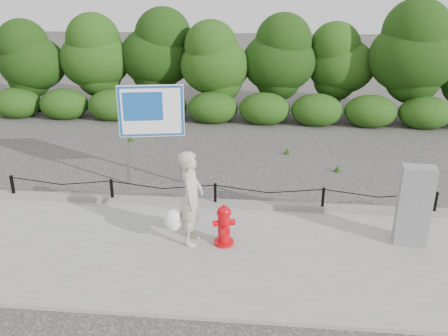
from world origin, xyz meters
name	(u,v)px	position (x,y,z in m)	size (l,w,h in m)	color
ground	(215,210)	(0.00, 0.00, 0.00)	(90.00, 90.00, 0.00)	#2D2B28
sidewalk	(204,252)	(0.00, -2.00, 0.04)	(14.00, 4.00, 0.08)	gray
curb	(216,203)	(0.00, 0.05, 0.15)	(14.00, 0.22, 0.14)	slate
chain_barrier	(215,192)	(0.00, 0.00, 0.46)	(10.06, 0.06, 0.60)	black
treeline	(250,57)	(0.37, 8.94, 2.36)	(19.96, 3.55, 4.49)	black
fire_hydrant	(224,226)	(0.38, -1.70, 0.50)	(0.49, 0.51, 0.87)	red
pedestrian	(190,200)	(-0.30, -1.68, 1.03)	(0.77, 0.73, 1.96)	#B3B29A
utility_cabinet	(414,206)	(4.12, -1.27, 0.91)	(0.67, 0.49, 1.83)	gray
advertising_sign	(151,116)	(-1.80, 1.43, 1.89)	(1.65, 0.42, 2.68)	slate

